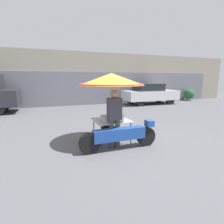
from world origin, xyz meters
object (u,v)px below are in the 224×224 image
(potted_plant, at_px, (189,94))
(vendor_motorcycle_cart, at_px, (112,89))
(vendor_person, at_px, (114,116))
(parked_car, at_px, (150,94))

(potted_plant, bearing_deg, vendor_motorcycle_cart, -143.42)
(vendor_person, relative_size, parked_car, 0.39)
(vendor_motorcycle_cart, bearing_deg, parked_car, 50.51)
(vendor_person, height_order, potted_plant, vendor_person)
(vendor_motorcycle_cart, xyz_separation_m, potted_plant, (10.07, 7.48, -1.07))
(vendor_motorcycle_cart, distance_m, vendor_person, 0.81)
(vendor_motorcycle_cart, height_order, vendor_person, vendor_motorcycle_cart)
(parked_car, bearing_deg, potted_plant, 9.06)
(vendor_motorcycle_cart, distance_m, parked_car, 8.80)
(parked_car, bearing_deg, vendor_motorcycle_cart, -129.49)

